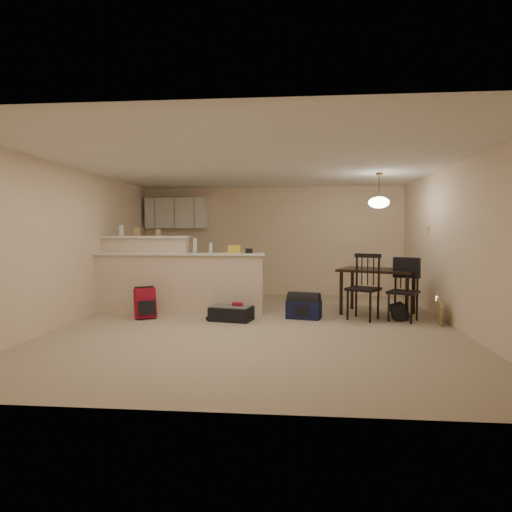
# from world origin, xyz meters

# --- Properties ---
(room) EXTENTS (7.00, 7.02, 2.50)m
(room) POSITION_xyz_m (0.00, 0.00, 1.25)
(room) COLOR #BBA88F
(room) RESTS_ON ground
(breakfast_bar) EXTENTS (3.08, 0.58, 1.39)m
(breakfast_bar) POSITION_xyz_m (-1.76, 0.98, 0.61)
(breakfast_bar) COLOR beige
(breakfast_bar) RESTS_ON ground
(upper_cabinets) EXTENTS (1.40, 0.34, 0.70)m
(upper_cabinets) POSITION_xyz_m (-2.20, 3.32, 1.90)
(upper_cabinets) COLOR white
(upper_cabinets) RESTS_ON room
(kitchen_counter) EXTENTS (1.80, 0.60, 0.90)m
(kitchen_counter) POSITION_xyz_m (-2.00, 3.19, 0.45)
(kitchen_counter) COLOR white
(kitchen_counter) RESTS_ON ground
(thermostat) EXTENTS (0.02, 0.12, 0.12)m
(thermostat) POSITION_xyz_m (2.98, 1.55, 1.50)
(thermostat) COLOR beige
(thermostat) RESTS_ON room
(jar) EXTENTS (0.10, 0.10, 0.20)m
(jar) POSITION_xyz_m (-2.65, 1.12, 1.49)
(jar) COLOR silver
(jar) RESTS_ON breakfast_bar
(cereal_box) EXTENTS (0.10, 0.07, 0.16)m
(cereal_box) POSITION_xyz_m (-2.35, 1.12, 1.47)
(cereal_box) COLOR #A48B54
(cereal_box) RESTS_ON breakfast_bar
(small_box) EXTENTS (0.08, 0.06, 0.12)m
(small_box) POSITION_xyz_m (-1.95, 1.12, 1.45)
(small_box) COLOR #A48B54
(small_box) RESTS_ON breakfast_bar
(bottle_a) EXTENTS (0.07, 0.07, 0.26)m
(bottle_a) POSITION_xyz_m (-1.21, 0.90, 1.22)
(bottle_a) COLOR silver
(bottle_a) RESTS_ON breakfast_bar
(bottle_b) EXTENTS (0.06, 0.06, 0.18)m
(bottle_b) POSITION_xyz_m (-0.93, 0.90, 1.18)
(bottle_b) COLOR silver
(bottle_b) RESTS_ON breakfast_bar
(bag_lump) EXTENTS (0.22, 0.18, 0.14)m
(bag_lump) POSITION_xyz_m (-0.50, 0.90, 1.16)
(bag_lump) COLOR #A48B54
(bag_lump) RESTS_ON breakfast_bar
(pouch) EXTENTS (0.12, 0.10, 0.08)m
(pouch) POSITION_xyz_m (-0.24, 0.90, 1.13)
(pouch) COLOR #A48B54
(pouch) RESTS_ON breakfast_bar
(dining_table) EXTENTS (1.52, 1.29, 0.81)m
(dining_table) POSITION_xyz_m (2.03, 1.13, 0.71)
(dining_table) COLOR black
(dining_table) RESTS_ON ground
(pendant_lamp) EXTENTS (0.36, 0.36, 0.62)m
(pendant_lamp) POSITION_xyz_m (2.03, 1.13, 1.99)
(pendant_lamp) COLOR brown
(pendant_lamp) RESTS_ON room
(dining_chair_near) EXTENTS (0.64, 0.63, 1.10)m
(dining_chair_near) POSITION_xyz_m (1.70, 0.60, 0.55)
(dining_chair_near) COLOR black
(dining_chair_near) RESTS_ON ground
(dining_chair_far) EXTENTS (0.59, 0.59, 1.02)m
(dining_chair_far) POSITION_xyz_m (2.33, 0.53, 0.51)
(dining_chair_far) COLOR black
(dining_chair_far) RESTS_ON ground
(suitcase) EXTENTS (0.74, 0.56, 0.23)m
(suitcase) POSITION_xyz_m (-0.48, 0.33, 0.11)
(suitcase) COLOR black
(suitcase) RESTS_ON ground
(red_backpack) EXTENTS (0.40, 0.35, 0.51)m
(red_backpack) POSITION_xyz_m (-1.95, 0.38, 0.25)
(red_backpack) COLOR maroon
(red_backpack) RESTS_ON ground
(navy_duffel) EXTENTS (0.62, 0.43, 0.31)m
(navy_duffel) POSITION_xyz_m (0.72, 0.61, 0.15)
(navy_duffel) COLOR #13183C
(navy_duffel) RESTS_ON ground
(black_daypack) EXTENTS (0.22, 0.31, 0.27)m
(black_daypack) POSITION_xyz_m (2.28, 0.61, 0.13)
(black_daypack) COLOR black
(black_daypack) RESTS_ON ground
(cardboard_sheet) EXTENTS (0.08, 0.47, 0.36)m
(cardboard_sheet) POSITION_xyz_m (2.85, 0.32, 0.18)
(cardboard_sheet) COLOR #A48B54
(cardboard_sheet) RESTS_ON ground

